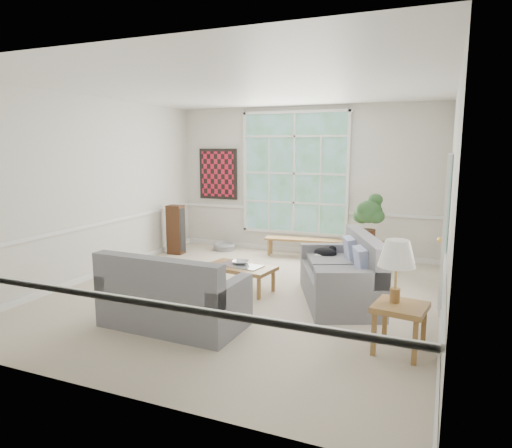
{
  "coord_description": "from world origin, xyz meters",
  "views": [
    {
      "loc": [
        2.68,
        -5.99,
        2.18
      ],
      "look_at": [
        0.1,
        0.2,
        1.05
      ],
      "focal_mm": 32.0,
      "sensor_mm": 36.0,
      "label": 1
    }
  ],
  "objects_px": {
    "coffee_table": "(240,278)",
    "end_table": "(365,255)",
    "loveseat_right": "(339,269)",
    "loveseat_front": "(174,289)",
    "side_table": "(399,329)"
  },
  "relations": [
    {
      "from": "loveseat_front",
      "to": "coffee_table",
      "type": "relative_size",
      "value": 1.64
    },
    {
      "from": "loveseat_right",
      "to": "loveseat_front",
      "type": "xyz_separation_m",
      "value": [
        -1.68,
        -1.66,
        -0.02
      ]
    },
    {
      "from": "loveseat_front",
      "to": "end_table",
      "type": "relative_size",
      "value": 3.4
    },
    {
      "from": "loveseat_front",
      "to": "coffee_table",
      "type": "height_order",
      "value": "loveseat_front"
    },
    {
      "from": "loveseat_right",
      "to": "loveseat_front",
      "type": "relative_size",
      "value": 1.03
    },
    {
      "from": "coffee_table",
      "to": "end_table",
      "type": "xyz_separation_m",
      "value": [
        1.55,
        2.04,
        0.06
      ]
    },
    {
      "from": "coffee_table",
      "to": "end_table",
      "type": "relative_size",
      "value": 2.08
    },
    {
      "from": "loveseat_front",
      "to": "side_table",
      "type": "relative_size",
      "value": 3.2
    },
    {
      "from": "loveseat_front",
      "to": "end_table",
      "type": "height_order",
      "value": "loveseat_front"
    },
    {
      "from": "loveseat_front",
      "to": "side_table",
      "type": "distance_m",
      "value": 2.66
    },
    {
      "from": "coffee_table",
      "to": "side_table",
      "type": "height_order",
      "value": "side_table"
    },
    {
      "from": "loveseat_right",
      "to": "coffee_table",
      "type": "xyz_separation_m",
      "value": [
        -1.51,
        -0.09,
        -0.29
      ]
    },
    {
      "from": "side_table",
      "to": "end_table",
      "type": "bearing_deg",
      "value": 105.33
    },
    {
      "from": "loveseat_front",
      "to": "end_table",
      "type": "xyz_separation_m",
      "value": [
        1.72,
        3.61,
        -0.21
      ]
    },
    {
      "from": "loveseat_right",
      "to": "coffee_table",
      "type": "relative_size",
      "value": 1.69
    }
  ]
}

